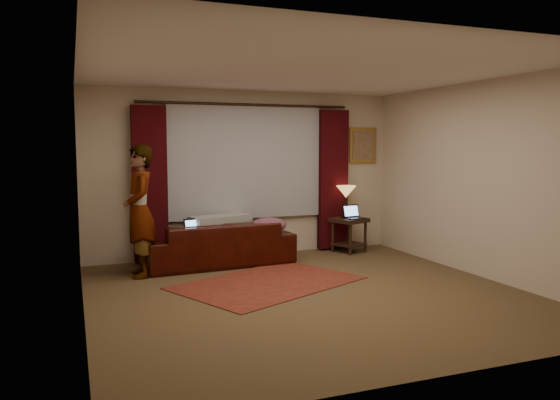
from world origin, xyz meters
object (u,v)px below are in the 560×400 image
at_px(end_table, 349,235).
at_px(laptop_table, 355,212).
at_px(person, 140,211).
at_px(laptop_sofa, 200,229).
at_px(sofa, 218,235).
at_px(tiffany_lamp, 346,202).

bearing_deg(end_table, laptop_table, -64.93).
height_order(end_table, person, person).
bearing_deg(laptop_sofa, person, -178.13).
distance_m(sofa, person, 1.27).
relative_size(sofa, person, 1.23).
xyz_separation_m(laptop_sofa, end_table, (2.55, 0.29, -0.29)).
relative_size(tiffany_lamp, person, 0.30).
distance_m(sofa, tiffany_lamp, 2.29).
relative_size(laptop_sofa, tiffany_lamp, 0.74).
relative_size(sofa, laptop_sofa, 5.57).
xyz_separation_m(end_table, tiffany_lamp, (-0.01, 0.10, 0.55)).
bearing_deg(laptop_sofa, laptop_table, -7.34).
xyz_separation_m(laptop_table, person, (-3.45, -0.39, 0.20)).
bearing_deg(person, sofa, 104.93).
relative_size(end_table, person, 0.32).
xyz_separation_m(tiffany_lamp, laptop_table, (0.06, -0.20, -0.15)).
relative_size(tiffany_lamp, laptop_table, 1.59).
bearing_deg(end_table, tiffany_lamp, 95.47).
bearing_deg(tiffany_lamp, person, -170.07).
distance_m(end_table, person, 3.48).
height_order(sofa, tiffany_lamp, tiffany_lamp).
bearing_deg(laptop_table, person, 177.45).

